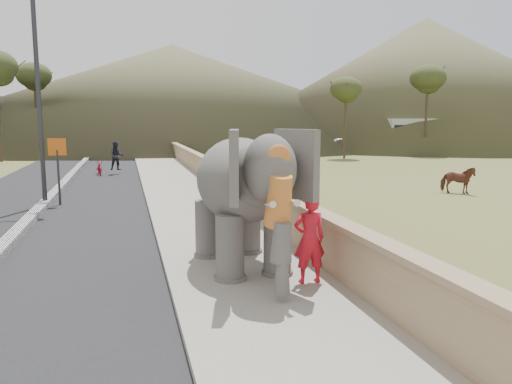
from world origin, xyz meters
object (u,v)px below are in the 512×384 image
(lamppost, at_px, (46,66))
(cow, at_px, (458,180))
(elephant_and_man, at_px, (241,199))
(motorcyclist, at_px, (108,162))

(lamppost, height_order, cow, lamppost)
(lamppost, xyz_separation_m, cow, (15.78, -1.12, -4.30))
(elephant_and_man, bearing_deg, cow, 36.37)
(lamppost, height_order, elephant_and_man, lamppost)
(cow, distance_m, motorcyclist, 17.93)
(elephant_and_man, relative_size, motorcyclist, 2.08)
(cow, xyz_separation_m, motorcyclist, (-14.21, 10.94, 0.17))
(lamppost, xyz_separation_m, elephant_and_man, (4.71, -9.27, -3.38))
(lamppost, distance_m, elephant_and_man, 10.93)
(lamppost, relative_size, cow, 5.92)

